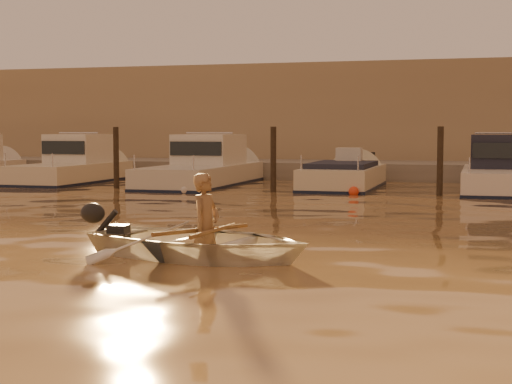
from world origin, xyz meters
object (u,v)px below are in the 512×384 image
(moored_boat_1, at_px, (71,165))
(moored_boat_4, at_px, (501,171))
(dinghy, at_px, (200,242))
(waterfront_building, at_px, (349,120))
(person, at_px, (206,226))
(moored_boat_3, at_px, (344,181))
(moored_boat_2, at_px, (203,167))

(moored_boat_1, distance_m, moored_boat_4, 14.93)
(dinghy, xyz_separation_m, waterfront_building, (-1.97, 25.70, 2.16))
(person, distance_m, moored_boat_3, 14.73)
(moored_boat_2, bearing_deg, waterfront_building, 73.26)
(moored_boat_3, relative_size, moored_boat_4, 0.87)
(moored_boat_1, distance_m, waterfront_building, 13.94)
(person, bearing_deg, moored_boat_4, -6.10)
(person, distance_m, moored_boat_1, 18.05)
(waterfront_building, bearing_deg, moored_boat_1, -127.30)
(moored_boat_3, bearing_deg, person, -88.24)
(moored_boat_1, height_order, waterfront_building, waterfront_building)
(moored_boat_4, xyz_separation_m, waterfront_building, (-6.55, 11.00, 1.77))
(moored_boat_2, xyz_separation_m, waterfront_building, (3.31, 11.00, 1.77))
(person, bearing_deg, moored_boat_1, 46.20)
(moored_boat_1, distance_m, moored_boat_2, 5.07)
(moored_boat_4, height_order, waterfront_building, waterfront_building)
(moored_boat_3, height_order, moored_boat_4, moored_boat_4)
(person, bearing_deg, moored_boat_2, 30.90)
(dinghy, bearing_deg, person, -90.00)
(person, bearing_deg, waterfront_building, 15.43)
(dinghy, height_order, moored_boat_3, moored_boat_3)
(dinghy, bearing_deg, moored_boat_3, 12.21)
(waterfront_building, bearing_deg, dinghy, -85.62)
(waterfront_building, bearing_deg, moored_boat_3, -81.64)
(dinghy, distance_m, waterfront_building, 25.87)
(dinghy, height_order, moored_boat_2, moored_boat_2)
(moored_boat_1, bearing_deg, person, -54.63)
(dinghy, height_order, person, person)
(dinghy, bearing_deg, moored_boat_2, 30.58)
(moored_boat_4, bearing_deg, dinghy, -107.29)
(moored_boat_2, bearing_deg, moored_boat_1, 180.00)
(person, bearing_deg, moored_boat_3, 12.59)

